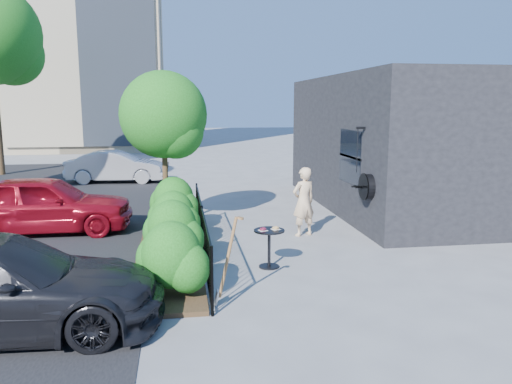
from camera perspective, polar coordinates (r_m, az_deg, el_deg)
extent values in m
plane|color=gray|center=(10.75, 1.97, -7.07)|extent=(120.00, 120.00, 0.00)
cube|color=black|center=(16.42, 18.23, 5.44)|extent=(6.00, 9.00, 4.00)
cube|color=black|center=(13.33, 10.75, 3.97)|extent=(0.04, 1.60, 1.40)
cube|color=black|center=(13.34, 10.77, 3.97)|extent=(0.05, 1.70, 0.06)
cylinder|color=black|center=(11.98, 12.64, 0.60)|extent=(0.18, 0.60, 0.60)
cylinder|color=black|center=(11.95, 12.19, 0.58)|extent=(0.03, 0.64, 0.64)
cube|color=black|center=(12.30, 11.94, 7.19)|extent=(0.25, 0.06, 0.06)
cylinder|color=black|center=(12.31, 11.50, 4.64)|extent=(0.02, 0.02, 1.05)
cylinder|color=black|center=(7.57, -5.05, -10.13)|extent=(0.05, 0.05, 1.10)
cylinder|color=black|center=(10.44, -6.16, -4.51)|extent=(0.05, 0.05, 1.10)
cylinder|color=black|center=(13.36, -6.77, -1.33)|extent=(0.05, 0.05, 1.10)
cube|color=black|center=(10.32, -6.21, -1.77)|extent=(0.03, 6.00, 0.03)
cube|color=black|center=(10.56, -6.11, -6.88)|extent=(0.03, 6.00, 0.03)
cylinder|color=black|center=(7.66, -5.11, -9.88)|extent=(0.02, 0.02, 1.04)
cylinder|color=black|center=(7.85, -5.20, -9.39)|extent=(0.02, 0.02, 1.04)
cylinder|color=black|center=(8.04, -5.29, -8.92)|extent=(0.02, 0.02, 1.04)
cylinder|color=black|center=(8.23, -5.38, -8.47)|extent=(0.02, 0.02, 1.04)
cylinder|color=black|center=(8.42, -5.47, -8.05)|extent=(0.02, 0.02, 1.04)
cylinder|color=black|center=(8.61, -5.55, -7.64)|extent=(0.02, 0.02, 1.04)
cylinder|color=black|center=(8.80, -5.62, -7.25)|extent=(0.02, 0.02, 1.04)
cylinder|color=black|center=(8.99, -5.70, -6.88)|extent=(0.02, 0.02, 1.04)
cylinder|color=black|center=(9.18, -5.77, -6.52)|extent=(0.02, 0.02, 1.04)
cylinder|color=black|center=(9.38, -5.83, -6.18)|extent=(0.02, 0.02, 1.04)
cylinder|color=black|center=(9.57, -5.90, -5.85)|extent=(0.02, 0.02, 1.04)
cylinder|color=black|center=(9.76, -5.96, -5.53)|extent=(0.02, 0.02, 1.04)
cylinder|color=black|center=(9.95, -6.02, -5.23)|extent=(0.02, 0.02, 1.04)
cylinder|color=black|center=(10.15, -6.07, -4.93)|extent=(0.02, 0.02, 1.04)
cylinder|color=black|center=(10.34, -6.13, -4.65)|extent=(0.02, 0.02, 1.04)
cylinder|color=black|center=(10.53, -6.18, -4.38)|extent=(0.02, 0.02, 1.04)
cylinder|color=black|center=(10.73, -6.23, -4.12)|extent=(0.02, 0.02, 1.04)
cylinder|color=black|center=(10.92, -6.28, -3.87)|extent=(0.02, 0.02, 1.04)
cylinder|color=black|center=(11.12, -6.33, -3.62)|extent=(0.02, 0.02, 1.04)
cylinder|color=black|center=(11.31, -6.37, -3.39)|extent=(0.02, 0.02, 1.04)
cylinder|color=black|center=(11.50, -6.42, -3.16)|extent=(0.02, 0.02, 1.04)
cylinder|color=black|center=(11.70, -6.46, -2.94)|extent=(0.02, 0.02, 1.04)
cylinder|color=black|center=(11.89, -6.50, -2.73)|extent=(0.02, 0.02, 1.04)
cylinder|color=black|center=(12.09, -6.54, -2.52)|extent=(0.02, 0.02, 1.04)
cylinder|color=black|center=(12.28, -6.58, -2.32)|extent=(0.02, 0.02, 1.04)
cylinder|color=black|center=(12.48, -6.62, -2.13)|extent=(0.02, 0.02, 1.04)
cylinder|color=black|center=(12.68, -6.65, -1.94)|extent=(0.02, 0.02, 1.04)
cylinder|color=black|center=(12.87, -6.69, -1.76)|extent=(0.02, 0.02, 1.04)
cylinder|color=black|center=(13.07, -6.72, -1.59)|extent=(0.02, 0.02, 1.04)
cylinder|color=black|center=(13.26, -6.75, -1.42)|extent=(0.02, 0.02, 1.04)
cube|color=#382616|center=(10.57, -9.93, -7.30)|extent=(1.30, 6.00, 0.08)
ellipsoid|color=#1B5914|center=(8.27, -9.63, -7.39)|extent=(1.10, 1.10, 1.24)
ellipsoid|color=#1B5914|center=(9.81, -9.52, -4.63)|extent=(1.10, 1.10, 1.24)
ellipsoid|color=#1B5914|center=(11.27, -9.44, -2.73)|extent=(1.10, 1.10, 1.24)
ellipsoid|color=#1B5914|center=(12.64, -9.38, -1.35)|extent=(1.10, 1.10, 1.24)
cylinder|color=#3F2B19|center=(13.05, -10.31, 1.20)|extent=(0.14, 0.14, 2.40)
sphere|color=#1B5914|center=(12.91, -10.53, 8.42)|extent=(2.20, 2.20, 2.20)
sphere|color=#1B5914|center=(12.72, -9.15, 6.95)|extent=(1.43, 1.43, 1.43)
cylinder|color=black|center=(9.69, 1.52, -4.43)|extent=(0.60, 0.60, 0.03)
cylinder|color=black|center=(9.79, 1.51, -6.53)|extent=(0.06, 0.06, 0.72)
cylinder|color=black|center=(9.89, 1.50, -8.51)|extent=(0.40, 0.40, 0.03)
cube|color=white|center=(9.63, 0.80, -4.40)|extent=(0.20, 0.20, 0.01)
cube|color=white|center=(9.73, 2.26, -4.26)|extent=(0.20, 0.20, 0.01)
torus|color=#470B21|center=(9.62, 0.80, -4.26)|extent=(0.13, 0.13, 0.04)
torus|color=#B37F4C|center=(9.72, 2.26, -4.12)|extent=(0.13, 0.13, 0.04)
imported|color=beige|center=(12.07, 5.46, -1.12)|extent=(0.71, 0.59, 1.68)
cylinder|color=brown|center=(7.89, -3.23, -7.48)|extent=(0.33, 0.05, 1.30)
cube|color=gray|center=(8.11, -4.55, -12.10)|extent=(0.08, 0.19, 0.27)
cylinder|color=brown|center=(7.75, -1.79, -3.01)|extent=(0.11, 0.11, 0.05)
imported|color=maroon|center=(13.41, -23.07, -1.27)|extent=(4.25, 1.72, 1.45)
imported|color=#A7A7AC|center=(21.24, -15.66, 2.81)|extent=(4.05, 1.71, 1.30)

